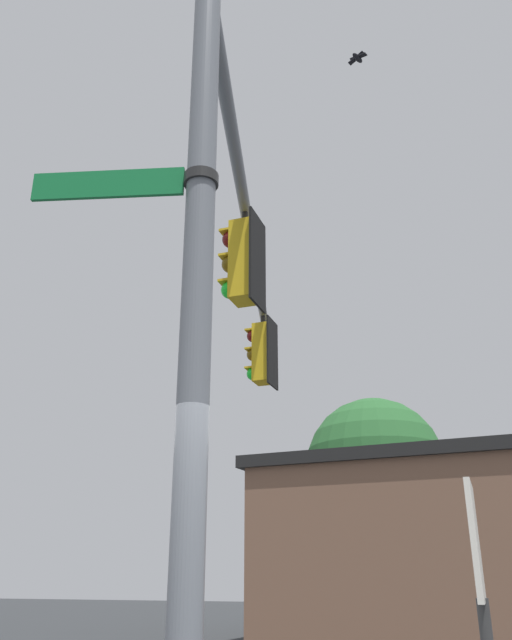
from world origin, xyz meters
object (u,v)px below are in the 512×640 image
object	(u,v)px
historical_marker	(482,597)
bird_flying	(357,58)
street_name_sign	(144,183)
traffic_light_nearest_pole	(243,262)
traffic_light_mid_inner	(262,353)

from	to	relation	value
historical_marker	bird_flying	bearing A→B (deg)	16.77
street_name_sign	historical_marker	bearing A→B (deg)	-54.57
bird_flying	historical_marker	distance (m)	8.65
traffic_light_nearest_pole	bird_flying	xyz separation A→B (m)	(1.49, -1.38, 4.16)
traffic_light_nearest_pole	historical_marker	bearing A→B (deg)	-128.23
traffic_light_nearest_pole	bird_flying	world-z (taller)	bird_flying
traffic_light_nearest_pole	historical_marker	xyz separation A→B (m)	(-1.89, -2.40, -3.74)
street_name_sign	bird_flying	bearing A→B (deg)	-10.74
bird_flying	historical_marker	world-z (taller)	bird_flying
bird_flying	traffic_light_mid_inner	bearing A→B (deg)	50.38
traffic_light_mid_inner	historical_marker	size ratio (longest dim) A/B	0.62
street_name_sign	historical_marker	size ratio (longest dim) A/B	0.61
traffic_light_nearest_pole	bird_flying	size ratio (longest dim) A/B	3.99
traffic_light_nearest_pole	street_name_sign	world-z (taller)	traffic_light_nearest_pole
traffic_light_nearest_pole	historical_marker	world-z (taller)	traffic_light_nearest_pole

